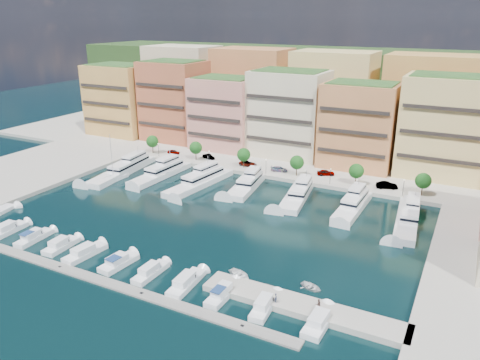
{
  "coord_description": "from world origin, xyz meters",
  "views": [
    {
      "loc": [
        49.28,
        -79.69,
        42.04
      ],
      "look_at": [
        2.54,
        10.83,
        6.0
      ],
      "focal_mm": 35.0,
      "sensor_mm": 36.0,
      "label": 1
    }
  ],
  "objects_px": {
    "car_3": "(279,169)",
    "car_4": "(326,173)",
    "yacht_2": "(201,180)",
    "tender_3": "(326,301)",
    "tree_2": "(244,155)",
    "sailboat_2": "(112,180)",
    "cruiser_6": "(186,283)",
    "lamppost_1": "(209,155)",
    "tree_5": "(423,181)",
    "car_1": "(209,157)",
    "lamppost_0": "(158,148)",
    "yacht_0": "(125,168)",
    "yacht_4": "(298,195)",
    "cruiser_9": "(319,322)",
    "tender_2": "(311,287)",
    "tree_3": "(297,162)",
    "cruiser_3": "(85,253)",
    "car_2": "(248,164)",
    "lamppost_4": "(404,185)",
    "tree_1": "(196,148)",
    "cruiser_7": "(223,294)",
    "car_0": "(174,152)",
    "tree_0": "(152,141)",
    "tender_0": "(240,274)",
    "yacht_3": "(247,184)",
    "cruiser_5": "(151,272)",
    "cruiser_4": "(118,263)",
    "car_5": "(387,185)",
    "cruiser_2": "(61,246)",
    "cruiser_8": "(264,306)",
    "cruiser_1": "(34,238)",
    "person_0": "(276,298)",
    "yacht_1": "(162,172)",
    "yacht_5": "(353,204)",
    "tree_4": "(356,171)",
    "person_1": "(318,304)",
    "lamppost_3": "(330,174)",
    "yacht_6": "(408,216)"
  },
  "relations": [
    {
      "from": "lamppost_0",
      "to": "cruiser_1",
      "type": "height_order",
      "value": "lamppost_0"
    },
    {
      "from": "car_2",
      "to": "yacht_0",
      "type": "bearing_deg",
      "value": 126.66
    },
    {
      "from": "car_1",
      "to": "car_5",
      "type": "distance_m",
      "value": 52.7
    },
    {
      "from": "yacht_0",
      "to": "cruiser_6",
      "type": "height_order",
      "value": "yacht_0"
    },
    {
      "from": "cruiser_7",
      "to": "car_0",
      "type": "height_order",
      "value": "car_0"
    },
    {
      "from": "tree_3",
      "to": "car_5",
      "type": "distance_m",
      "value": 23.81
    },
    {
      "from": "cruiser_3",
      "to": "car_2",
      "type": "bearing_deg",
      "value": 86.25
    },
    {
      "from": "lamppost_4",
      "to": "yacht_1",
      "type": "height_order",
      "value": "yacht_1"
    },
    {
      "from": "yacht_3",
      "to": "car_4",
      "type": "bearing_deg",
      "value": 46.79
    },
    {
      "from": "yacht_2",
      "to": "cruiser_2",
      "type": "xyz_separation_m",
      "value": [
        -5.03,
        -42.6,
        -0.66
      ]
    },
    {
      "from": "tree_4",
      "to": "person_1",
      "type": "xyz_separation_m",
      "value": [
        8.63,
        -55.85,
        -2.84
      ]
    },
    {
      "from": "cruiser_2",
      "to": "cruiser_8",
      "type": "xyz_separation_m",
      "value": [
        42.62,
        -0.0,
        -0.0
      ]
    },
    {
      "from": "lamppost_4",
      "to": "car_4",
      "type": "height_order",
      "value": "lamppost_4"
    },
    {
      "from": "tender_2",
      "to": "tree_3",
      "type": "bearing_deg",
      "value": 40.77
    },
    {
      "from": "lamppost_4",
      "to": "cruiser_5",
      "type": "relative_size",
      "value": 0.53
    },
    {
      "from": "cruiser_9",
      "to": "yacht_2",
      "type": "bearing_deg",
      "value": 137.28
    },
    {
      "from": "lamppost_0",
      "to": "lamppost_4",
      "type": "distance_m",
      "value": 72.0
    },
    {
      "from": "lamppost_1",
      "to": "person_0",
      "type": "xyz_separation_m",
      "value": [
        44.34,
        -54.63,
        -2.06
      ]
    },
    {
      "from": "lamppost_4",
      "to": "tender_0",
      "type": "distance_m",
      "value": 52.7
    },
    {
      "from": "yacht_0",
      "to": "car_0",
      "type": "distance_m",
      "value": 19.28
    },
    {
      "from": "car_3",
      "to": "car_4",
      "type": "distance_m",
      "value": 12.82
    },
    {
      "from": "yacht_2",
      "to": "yacht_6",
      "type": "relative_size",
      "value": 1.05
    },
    {
      "from": "tree_0",
      "to": "yacht_4",
      "type": "bearing_deg",
      "value": -14.17
    },
    {
      "from": "lamppost_0",
      "to": "yacht_0",
      "type": "distance_m",
      "value": 14.83
    },
    {
      "from": "car_5",
      "to": "person_0",
      "type": "distance_m",
      "value": 58.26
    },
    {
      "from": "yacht_4",
      "to": "cruiser_9",
      "type": "relative_size",
      "value": 2.49
    },
    {
      "from": "sailboat_2",
      "to": "tender_3",
      "type": "bearing_deg",
      "value": -22.63
    },
    {
      "from": "tree_2",
      "to": "car_3",
      "type": "relative_size",
      "value": 1.22
    },
    {
      "from": "tender_0",
      "to": "tender_3",
      "type": "bearing_deg",
      "value": -74.16
    },
    {
      "from": "tree_2",
      "to": "lamppost_0",
      "type": "xyz_separation_m",
      "value": [
        -28.0,
        -2.3,
        -0.92
      ]
    },
    {
      "from": "yacht_2",
      "to": "car_5",
      "type": "distance_m",
      "value": 47.23
    },
    {
      "from": "yacht_0",
      "to": "lamppost_4",
      "type": "bearing_deg",
      "value": 11.27
    },
    {
      "from": "yacht_2",
      "to": "tender_3",
      "type": "height_order",
      "value": "yacht_2"
    },
    {
      "from": "cruiser_4",
      "to": "tender_3",
      "type": "xyz_separation_m",
      "value": [
        36.28,
        5.68,
        -0.15
      ]
    },
    {
      "from": "yacht_5",
      "to": "car_4",
      "type": "distance_m",
      "value": 21.09
    },
    {
      "from": "tree_1",
      "to": "car_4",
      "type": "distance_m",
      "value": 39.24
    },
    {
      "from": "cruiser_1",
      "to": "tender_2",
      "type": "height_order",
      "value": "cruiser_1"
    },
    {
      "from": "cruiser_5",
      "to": "car_3",
      "type": "xyz_separation_m",
      "value": [
        -1.22,
        59.39,
        1.13
      ]
    },
    {
      "from": "lamppost_0",
      "to": "tender_2",
      "type": "xyz_separation_m",
      "value": [
        65.45,
        -47.21,
        -3.44
      ]
    },
    {
      "from": "cruiser_5",
      "to": "yacht_2",
      "type": "bearing_deg",
      "value": 110.84
    },
    {
      "from": "cruiser_6",
      "to": "lamppost_1",
      "type": "bearing_deg",
      "value": 117.35
    },
    {
      "from": "yacht_3",
      "to": "car_4",
      "type": "height_order",
      "value": "yacht_3"
    },
    {
      "from": "lamppost_3",
      "to": "car_1",
      "type": "xyz_separation_m",
      "value": [
        -39.07,
        4.71,
        -2.1
      ]
    },
    {
      "from": "tree_0",
      "to": "cruiser_9",
      "type": "distance_m",
      "value": 93.81
    },
    {
      "from": "yacht_1",
      "to": "lamppost_4",
      "type": "bearing_deg",
      "value": 11.34
    },
    {
      "from": "sailboat_2",
      "to": "car_3",
      "type": "bearing_deg",
      "value": 33.89
    },
    {
      "from": "tree_3",
      "to": "lamppost_0",
      "type": "distance_m",
      "value": 44.07
    },
    {
      "from": "tree_5",
      "to": "car_1",
      "type": "height_order",
      "value": "tree_5"
    },
    {
      "from": "tree_0",
      "to": "car_2",
      "type": "xyz_separation_m",
      "value": [
        32.49,
        1.75,
        -3.03
      ]
    },
    {
      "from": "tree_3",
      "to": "tender_0",
      "type": "relative_size",
      "value": 1.3
    }
  ]
}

